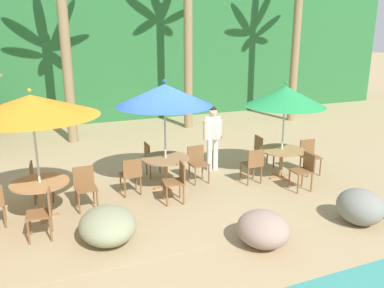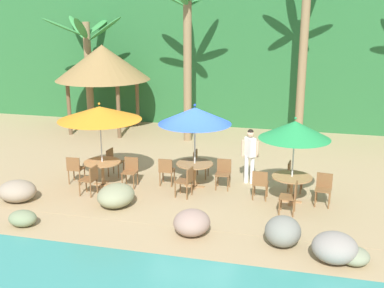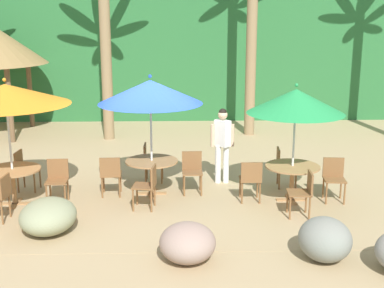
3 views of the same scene
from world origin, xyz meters
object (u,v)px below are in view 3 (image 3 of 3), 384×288
at_px(umbrella_orange, 6,94).
at_px(waiter_in_white, 222,140).
at_px(chair_blue_left, 111,173).
at_px(dining_table_green, 292,172).
at_px(umbrella_blue, 150,92).
at_px(chair_blue_right, 148,184).
at_px(chair_green_left, 251,178).
at_px(chair_orange_right, 0,194).
at_px(umbrella_green, 296,101).
at_px(chair_green_seaward, 334,176).
at_px(dining_table_blue, 152,166).
at_px(chair_orange_inland, 24,167).
at_px(chair_green_right, 304,190).
at_px(chair_green_inland, 283,164).
at_px(chair_blue_seaward, 192,169).
at_px(dining_table_orange, 13,175).
at_px(chair_blue_inland, 150,160).

height_order(umbrella_orange, waiter_in_white, umbrella_orange).
bearing_deg(chair_blue_left, dining_table_green, -5.34).
bearing_deg(umbrella_blue, chair_blue_left, -171.40).
relative_size(chair_blue_right, chair_green_left, 1.00).
relative_size(chair_orange_right, umbrella_green, 0.36).
bearing_deg(chair_green_seaward, umbrella_orange, -179.47).
xyz_separation_m(chair_green_seaward, waiter_in_white, (-2.17, 1.18, 0.47)).
relative_size(dining_table_blue, chair_blue_right, 1.26).
distance_m(chair_orange_inland, chair_blue_left, 1.96).
bearing_deg(umbrella_orange, chair_green_left, -0.33).
bearing_deg(dining_table_blue, chair_green_right, -24.67).
height_order(chair_green_seaward, chair_green_inland, same).
height_order(umbrella_orange, chair_green_inland, umbrella_orange).
bearing_deg(chair_green_seaward, chair_blue_left, 175.74).
xyz_separation_m(umbrella_orange, chair_blue_right, (2.69, -0.33, -1.71)).
bearing_deg(chair_orange_right, umbrella_orange, 91.08).
height_order(chair_green_seaward, chair_green_right, same).
relative_size(chair_orange_inland, chair_green_left, 1.00).
xyz_separation_m(chair_blue_right, chair_green_right, (2.92, -0.47, 0.00)).
bearing_deg(waiter_in_white, chair_green_seaward, -28.41).
distance_m(dining_table_blue, dining_table_green, 2.89).
relative_size(dining_table_green, chair_green_right, 1.26).
relative_size(dining_table_blue, chair_green_inland, 1.26).
bearing_deg(chair_blue_right, dining_table_green, 7.51).
distance_m(umbrella_blue, chair_blue_left, 1.87).
relative_size(umbrella_orange, chair_orange_inland, 2.91).
relative_size(chair_orange_inland, chair_green_seaward, 1.00).
height_order(chair_green_inland, chair_green_right, same).
height_order(dining_table_blue, chair_blue_left, chair_blue_left).
xyz_separation_m(chair_blue_right, umbrella_green, (2.89, 0.38, 1.54)).
distance_m(chair_blue_right, waiter_in_white, 2.26).
bearing_deg(umbrella_blue, chair_blue_right, -92.06).
distance_m(chair_orange_right, umbrella_green, 5.84).
xyz_separation_m(dining_table_blue, chair_blue_seaward, (0.85, 0.11, -0.10)).
relative_size(chair_orange_inland, umbrella_blue, 0.34).
height_order(chair_blue_seaward, chair_blue_right, same).
height_order(chair_blue_seaward, chair_green_right, same).
relative_size(umbrella_blue, chair_green_inland, 2.91).
bearing_deg(dining_table_orange, waiter_in_white, 16.17).
bearing_deg(chair_green_left, chair_orange_right, -170.04).
xyz_separation_m(umbrella_blue, chair_blue_right, (-0.03, -0.85, -1.67)).
distance_m(chair_blue_inland, chair_blue_right, 1.71).
xyz_separation_m(chair_blue_inland, chair_blue_right, (0.05, -1.71, 0.00)).
relative_size(umbrella_orange, chair_green_left, 2.91).
bearing_deg(chair_green_left, chair_blue_left, 171.50).
relative_size(chair_green_right, waiter_in_white, 0.51).
distance_m(dining_table_orange, chair_blue_seaward, 3.63).
xyz_separation_m(umbrella_green, chair_green_seaward, (0.85, 0.01, -1.54)).
distance_m(chair_green_inland, waiter_in_white, 1.43).
bearing_deg(dining_table_green, waiter_in_white, 138.13).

